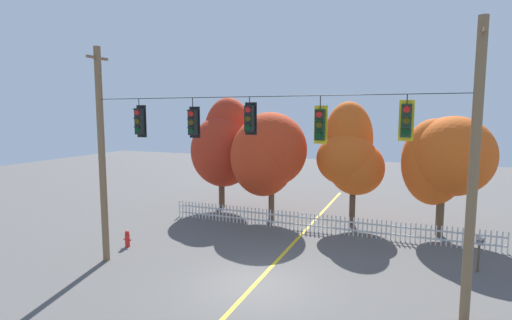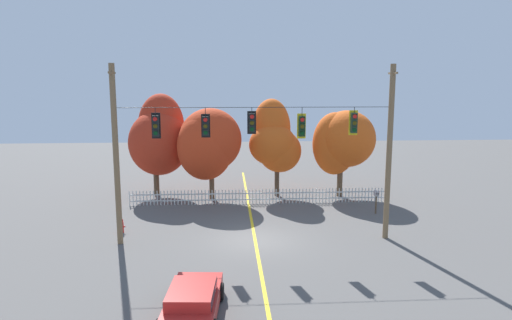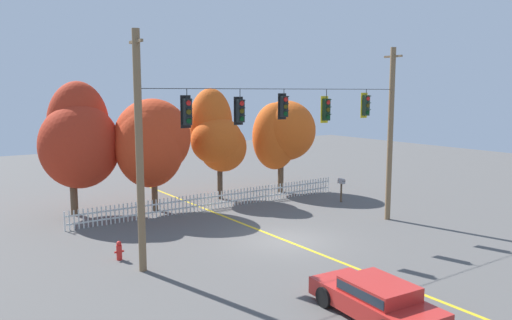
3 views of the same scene
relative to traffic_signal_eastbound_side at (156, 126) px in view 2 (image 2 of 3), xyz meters
The scene contains 16 objects.
ground 7.58m from the traffic_signal_eastbound_side, ahead, with size 80.00×80.00×0.00m, color #565451.
lane_centerline_stripe 7.57m from the traffic_signal_eastbound_side, ahead, with size 0.16×36.00×0.01m, color gold.
signal_support_span 4.98m from the traffic_signal_eastbound_side, ahead, with size 13.75×1.10×8.83m.
traffic_signal_eastbound_side is the anchor object (origin of this frame).
traffic_signal_northbound_primary 2.39m from the traffic_signal_eastbound_side, ahead, with size 0.43×0.38×1.47m.
traffic_signal_northbound_secondary 4.63m from the traffic_signal_eastbound_side, ahead, with size 0.43×0.38×1.31m.
traffic_signal_southbound_primary 7.09m from the traffic_signal_eastbound_side, ahead, with size 0.43×0.38×1.55m.
traffic_signal_westbound_side 9.68m from the traffic_signal_eastbound_side, ahead, with size 0.43×0.38×1.39m.
white_picket_fence 10.56m from the traffic_signal_eastbound_side, 52.62° to the left, with size 17.03×0.06×0.97m.
autumn_maple_near_fence 10.39m from the traffic_signal_eastbound_side, 97.67° to the left, with size 4.22×3.88×7.19m.
autumn_maple_mid 9.03m from the traffic_signal_eastbound_side, 76.04° to the left, with size 4.35×3.91×6.25m.
autumn_oak_far_east 11.69m from the traffic_signal_eastbound_side, 54.42° to the left, with size 3.67×3.23×6.84m.
autumn_maple_far_west 14.65m from the traffic_signal_eastbound_side, 38.16° to the left, with size 4.37×3.88×6.05m.
parked_car 9.55m from the traffic_signal_eastbound_side, 74.02° to the right, with size 2.12×4.35×1.15m.
fire_hydrant 6.17m from the traffic_signal_eastbound_side, 143.33° to the left, with size 0.38×0.22×0.77m.
roadside_mailbox 14.03m from the traffic_signal_eastbound_side, 19.45° to the left, with size 0.25×0.44×1.44m.
Camera 2 is at (-1.36, -22.19, 7.88)m, focal length 32.11 mm.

